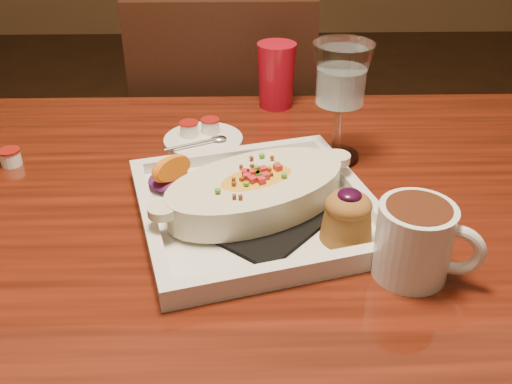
{
  "coord_description": "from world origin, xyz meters",
  "views": [
    {
      "loc": [
        0.05,
        -0.66,
        1.2
      ],
      "look_at": [
        0.06,
        0.04,
        0.77
      ],
      "focal_mm": 40.0,
      "sensor_mm": 36.0,
      "label": 1
    }
  ],
  "objects_px": {
    "coffee_mug": "(417,239)",
    "red_tumbler": "(276,76)",
    "table": "(215,274)",
    "goblet": "(341,81)",
    "plate": "(261,198)",
    "chair_far": "(227,159)",
    "saucer": "(202,138)"
  },
  "relations": [
    {
      "from": "coffee_mug",
      "to": "red_tumbler",
      "type": "height_order",
      "value": "red_tumbler"
    },
    {
      "from": "table",
      "to": "coffee_mug",
      "type": "relative_size",
      "value": 12.08
    },
    {
      "from": "goblet",
      "to": "red_tumbler",
      "type": "bearing_deg",
      "value": 111.21
    },
    {
      "from": "plate",
      "to": "red_tumbler",
      "type": "bearing_deg",
      "value": 68.77
    },
    {
      "from": "chair_far",
      "to": "coffee_mug",
      "type": "height_order",
      "value": "chair_far"
    },
    {
      "from": "plate",
      "to": "saucer",
      "type": "height_order",
      "value": "plate"
    },
    {
      "from": "chair_far",
      "to": "saucer",
      "type": "height_order",
      "value": "chair_far"
    },
    {
      "from": "plate",
      "to": "saucer",
      "type": "distance_m",
      "value": 0.25
    },
    {
      "from": "table",
      "to": "coffee_mug",
      "type": "bearing_deg",
      "value": -25.96
    },
    {
      "from": "chair_far",
      "to": "red_tumbler",
      "type": "bearing_deg",
      "value": 115.46
    },
    {
      "from": "plate",
      "to": "coffee_mug",
      "type": "bearing_deg",
      "value": -50.36
    },
    {
      "from": "plate",
      "to": "red_tumbler",
      "type": "distance_m",
      "value": 0.4
    },
    {
      "from": "goblet",
      "to": "saucer",
      "type": "height_order",
      "value": "goblet"
    },
    {
      "from": "goblet",
      "to": "coffee_mug",
      "type": "bearing_deg",
      "value": -80.24
    },
    {
      "from": "goblet",
      "to": "plate",
      "type": "bearing_deg",
      "value": -127.03
    },
    {
      "from": "saucer",
      "to": "red_tumbler",
      "type": "relative_size",
      "value": 1.09
    },
    {
      "from": "table",
      "to": "coffee_mug",
      "type": "height_order",
      "value": "coffee_mug"
    },
    {
      "from": "goblet",
      "to": "saucer",
      "type": "distance_m",
      "value": 0.26
    },
    {
      "from": "table",
      "to": "red_tumbler",
      "type": "bearing_deg",
      "value": 74.71
    },
    {
      "from": "plate",
      "to": "coffee_mug",
      "type": "xyz_separation_m",
      "value": [
        0.18,
        -0.13,
        0.02
      ]
    },
    {
      "from": "table",
      "to": "chair_far",
      "type": "distance_m",
      "value": 0.65
    },
    {
      "from": "saucer",
      "to": "plate",
      "type": "bearing_deg",
      "value": -67.63
    },
    {
      "from": "chair_far",
      "to": "goblet",
      "type": "relative_size",
      "value": 4.78
    },
    {
      "from": "saucer",
      "to": "red_tumbler",
      "type": "bearing_deg",
      "value": 49.5
    },
    {
      "from": "coffee_mug",
      "to": "goblet",
      "type": "bearing_deg",
      "value": 122.09
    },
    {
      "from": "coffee_mug",
      "to": "goblet",
      "type": "distance_m",
      "value": 0.31
    },
    {
      "from": "chair_far",
      "to": "coffee_mug",
      "type": "distance_m",
      "value": 0.84
    },
    {
      "from": "goblet",
      "to": "saucer",
      "type": "xyz_separation_m",
      "value": [
        -0.22,
        0.06,
        -0.13
      ]
    },
    {
      "from": "chair_far",
      "to": "coffee_mug",
      "type": "xyz_separation_m",
      "value": [
        0.25,
        -0.75,
        0.29
      ]
    },
    {
      "from": "goblet",
      "to": "saucer",
      "type": "bearing_deg",
      "value": 164.42
    },
    {
      "from": "table",
      "to": "red_tumbler",
      "type": "xyz_separation_m",
      "value": [
        0.11,
        0.4,
        0.16
      ]
    },
    {
      "from": "goblet",
      "to": "red_tumbler",
      "type": "relative_size",
      "value": 1.55
    }
  ]
}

